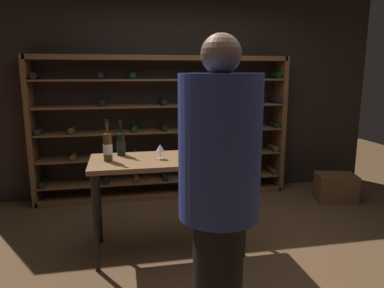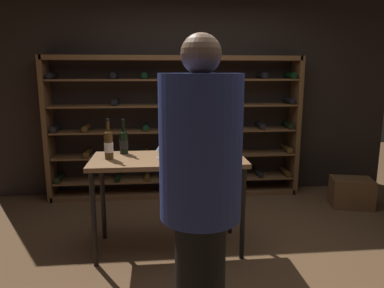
% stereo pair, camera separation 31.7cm
% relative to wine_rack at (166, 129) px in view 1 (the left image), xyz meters
% --- Properties ---
extents(ground_plane, '(10.06, 10.06, 0.00)m').
position_rel_wine_rack_xyz_m(ground_plane, '(0.26, -1.82, -0.90)').
color(ground_plane, brown).
extents(back_wall, '(5.40, 0.10, 2.64)m').
position_rel_wine_rack_xyz_m(back_wall, '(0.26, 0.21, 0.42)').
color(back_wall, black).
rests_on(back_wall, ground).
extents(wine_rack, '(3.29, 0.32, 1.84)m').
position_rel_wine_rack_xyz_m(wine_rack, '(0.00, 0.00, 0.00)').
color(wine_rack, brown).
rests_on(wine_rack, ground).
extents(tasting_table, '(1.37, 0.62, 0.88)m').
position_rel_wine_rack_xyz_m(tasting_table, '(-0.17, -1.49, -0.11)').
color(tasting_table, brown).
rests_on(tasting_table, ground).
extents(person_bystander_dark_jacket, '(0.48, 0.48, 1.85)m').
position_rel_wine_rack_xyz_m(person_bystander_dark_jacket, '(-0.01, -2.62, 0.11)').
color(person_bystander_dark_jacket, black).
rests_on(person_bystander_dark_jacket, ground).
extents(wine_crate, '(0.55, 0.44, 0.35)m').
position_rel_wine_rack_xyz_m(wine_crate, '(2.11, -0.64, -0.73)').
color(wine_crate, brown).
rests_on(wine_crate, ground).
extents(wine_bottle_red_label, '(0.09, 0.09, 0.38)m').
position_rel_wine_rack_xyz_m(wine_bottle_red_label, '(0.02, -1.47, 0.12)').
color(wine_bottle_red_label, black).
rests_on(wine_bottle_red_label, tasting_table).
extents(wine_bottle_gold_foil, '(0.08, 0.08, 0.33)m').
position_rel_wine_rack_xyz_m(wine_bottle_gold_foil, '(-0.58, -1.29, 0.09)').
color(wine_bottle_gold_foil, black).
rests_on(wine_bottle_gold_foil, tasting_table).
extents(wine_bottle_black_capsule, '(0.08, 0.08, 0.36)m').
position_rel_wine_rack_xyz_m(wine_bottle_black_capsule, '(-0.69, -1.49, 0.11)').
color(wine_bottle_black_capsule, '#4C3314').
rests_on(wine_bottle_black_capsule, tasting_table).
extents(wine_glass_stemmed_center, '(0.08, 0.08, 0.13)m').
position_rel_wine_rack_xyz_m(wine_glass_stemmed_center, '(-0.24, -1.51, 0.07)').
color(wine_glass_stemmed_center, silver).
rests_on(wine_glass_stemmed_center, tasting_table).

